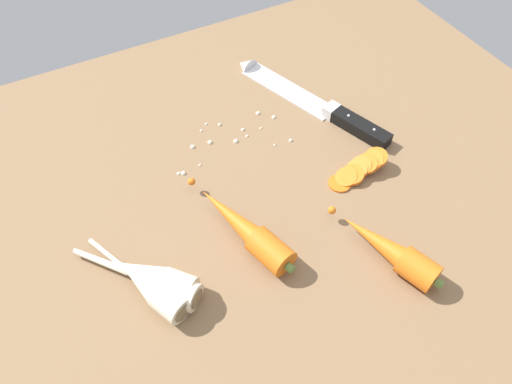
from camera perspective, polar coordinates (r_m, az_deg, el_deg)
The scene contains 9 objects.
ground_plane at distance 77.44cm, azimuth -0.69°, elevation -0.59°, with size 120.00×90.00×4.00cm, color brown.
chefs_knife at distance 90.63cm, azimuth 5.92°, elevation 11.04°, with size 14.57×33.89×4.18cm.
whole_carrot at distance 68.80cm, azimuth -1.22°, elevation -4.46°, with size 8.78×21.50×4.20cm.
whole_carrot_second at distance 69.41cm, azimuth 15.79°, elevation -6.75°, with size 8.74×17.96×4.20cm.
parsnip_front at distance 66.00cm, azimuth -11.93°, elevation -10.39°, with size 13.91×16.52×4.00cm.
parsnip_mid_left at distance 65.81cm, azimuth -12.48°, elevation -10.88°, with size 9.59×17.82×4.00cm.
parsnip_mid_right at distance 66.41cm, azimuth -12.19°, elevation -9.84°, with size 13.98×15.77×4.00cm.
carrot_slice_stack at distance 78.76cm, azimuth 12.16°, elevation 2.69°, with size 10.88×4.22×3.31cm.
mince_crumbs at distance 82.95cm, azimuth -3.53°, elevation 6.32°, with size 20.87×11.17×0.89cm.
Camera 1 is at (-21.49, -42.46, 59.09)cm, focal length 33.64 mm.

